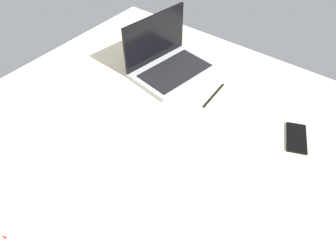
% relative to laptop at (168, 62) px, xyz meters
% --- Properties ---
extents(bed_mattress, '(1.80, 1.40, 0.18)m').
position_rel_laptop_xyz_m(bed_mattress, '(-0.53, -0.16, -0.13)').
color(bed_mattress, beige).
rests_on(bed_mattress, ground).
extents(laptop, '(0.36, 0.28, 0.23)m').
position_rel_laptop_xyz_m(laptop, '(0.00, 0.00, 0.00)').
color(laptop, '#B7BABC').
rests_on(laptop, bed_mattress).
extents(cell_phone, '(0.16, 0.12, 0.01)m').
position_rel_laptop_xyz_m(cell_phone, '(-0.05, -0.61, -0.04)').
color(cell_phone, black).
rests_on(cell_phone, bed_mattress).
extents(charger_cable, '(0.17, 0.02, 0.01)m').
position_rel_laptop_xyz_m(charger_cable, '(-0.03, -0.25, -0.04)').
color(charger_cable, black).
rests_on(charger_cable, bed_mattress).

